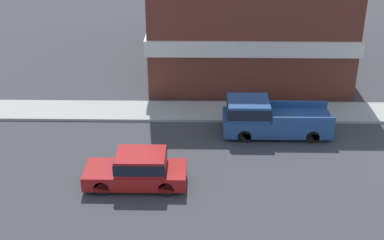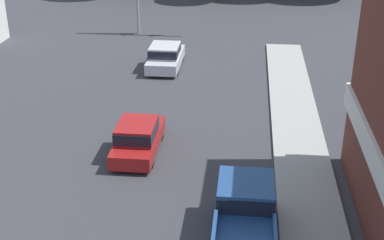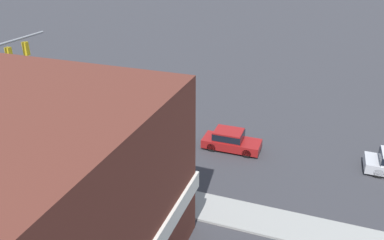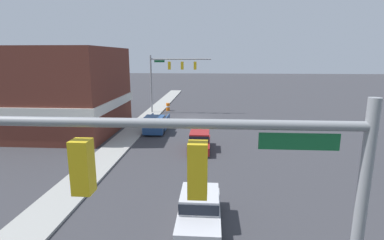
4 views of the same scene
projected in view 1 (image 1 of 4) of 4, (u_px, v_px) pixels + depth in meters
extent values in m
cylinder|color=black|center=(102.00, 188.00, 21.84)|extent=(0.22, 0.66, 0.66)
cylinder|color=black|center=(107.00, 168.00, 23.22)|extent=(0.22, 0.66, 0.66)
cylinder|color=black|center=(166.00, 189.00, 21.80)|extent=(0.22, 0.66, 0.66)
cylinder|color=black|center=(168.00, 169.00, 23.18)|extent=(0.22, 0.66, 0.66)
cube|color=maroon|center=(136.00, 175.00, 22.44)|extent=(1.75, 4.25, 0.63)
cube|color=maroon|center=(141.00, 161.00, 22.14)|extent=(1.61, 2.04, 0.71)
cube|color=black|center=(141.00, 161.00, 22.14)|extent=(1.63, 2.12, 0.50)
cylinder|color=black|center=(244.00, 136.00, 25.92)|extent=(0.22, 0.66, 0.66)
cylinder|color=black|center=(242.00, 120.00, 27.52)|extent=(0.22, 0.66, 0.66)
cylinder|color=black|center=(312.00, 136.00, 25.87)|extent=(0.22, 0.66, 0.66)
cylinder|color=black|center=(306.00, 120.00, 27.47)|extent=(0.22, 0.66, 0.66)
cube|color=navy|center=(276.00, 123.00, 26.57)|extent=(2.00, 5.32, 0.85)
cube|color=navy|center=(248.00, 108.00, 26.23)|extent=(1.90, 2.02, 0.79)
cube|color=black|center=(248.00, 108.00, 26.23)|extent=(1.92, 2.10, 0.56)
cube|color=navy|center=(304.00, 121.00, 25.44)|extent=(0.12, 3.00, 0.35)
cube|color=navy|center=(298.00, 104.00, 27.13)|extent=(0.12, 3.00, 0.35)
cube|color=silver|center=(245.00, 16.00, 35.20)|extent=(13.73, 11.99, 0.90)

